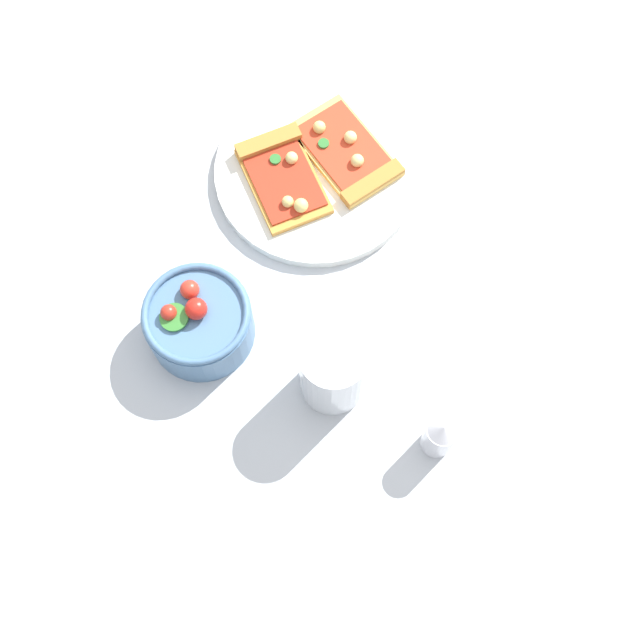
{
  "coord_description": "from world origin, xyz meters",
  "views": [
    {
      "loc": [
        0.39,
        0.31,
        0.96
      ],
      "look_at": [
        0.12,
        0.11,
        0.03
      ],
      "focal_mm": 49.47,
      "sensor_mm": 36.0,
      "label": 1
    }
  ],
  "objects_px": {
    "pepper_shaker": "(440,435)",
    "pizza_slice_far": "(282,173)",
    "plate": "(317,172)",
    "salad_bowl": "(197,320)",
    "pizza_slice_near": "(349,155)",
    "soda_glass": "(333,371)"
  },
  "relations": [
    {
      "from": "pizza_slice_near",
      "to": "pizza_slice_far",
      "type": "xyz_separation_m",
      "value": [
        0.07,
        -0.05,
        0.0
      ]
    },
    {
      "from": "salad_bowl",
      "to": "pepper_shaker",
      "type": "xyz_separation_m",
      "value": [
        -0.06,
        0.29,
        0.0
      ]
    },
    {
      "from": "pizza_slice_near",
      "to": "soda_glass",
      "type": "height_order",
      "value": "soda_glass"
    },
    {
      "from": "plate",
      "to": "pizza_slice_far",
      "type": "bearing_deg",
      "value": -41.55
    },
    {
      "from": "plate",
      "to": "salad_bowl",
      "type": "height_order",
      "value": "salad_bowl"
    },
    {
      "from": "pizza_slice_near",
      "to": "pepper_shaker",
      "type": "xyz_separation_m",
      "value": [
        0.22,
        0.29,
        0.02
      ]
    },
    {
      "from": "pepper_shaker",
      "to": "salad_bowl",
      "type": "bearing_deg",
      "value": -79.07
    },
    {
      "from": "salad_bowl",
      "to": "soda_glass",
      "type": "distance_m",
      "value": 0.17
    },
    {
      "from": "plate",
      "to": "pepper_shaker",
      "type": "relative_size",
      "value": 3.39
    },
    {
      "from": "pizza_slice_near",
      "to": "soda_glass",
      "type": "xyz_separation_m",
      "value": [
        0.24,
        0.16,
        0.03
      ]
    },
    {
      "from": "pizza_slice_near",
      "to": "soda_glass",
      "type": "relative_size",
      "value": 1.45
    },
    {
      "from": "pizza_slice_near",
      "to": "salad_bowl",
      "type": "xyz_separation_m",
      "value": [
        0.28,
        -0.0,
        0.01
      ]
    },
    {
      "from": "plate",
      "to": "salad_bowl",
      "type": "relative_size",
      "value": 2.06
    },
    {
      "from": "plate",
      "to": "soda_glass",
      "type": "bearing_deg",
      "value": 41.15
    },
    {
      "from": "plate",
      "to": "pepper_shaker",
      "type": "height_order",
      "value": "pepper_shaker"
    },
    {
      "from": "pizza_slice_far",
      "to": "salad_bowl",
      "type": "relative_size",
      "value": 1.21
    },
    {
      "from": "pizza_slice_near",
      "to": "soda_glass",
      "type": "bearing_deg",
      "value": 33.11
    },
    {
      "from": "plate",
      "to": "pepper_shaker",
      "type": "distance_m",
      "value": 0.36
    },
    {
      "from": "soda_glass",
      "to": "salad_bowl",
      "type": "bearing_deg",
      "value": -75.65
    },
    {
      "from": "pizza_slice_far",
      "to": "soda_glass",
      "type": "xyz_separation_m",
      "value": [
        0.17,
        0.21,
        0.03
      ]
    },
    {
      "from": "soda_glass",
      "to": "pepper_shaker",
      "type": "height_order",
      "value": "soda_glass"
    },
    {
      "from": "pepper_shaker",
      "to": "pizza_slice_far",
      "type": "bearing_deg",
      "value": -114.75
    }
  ]
}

